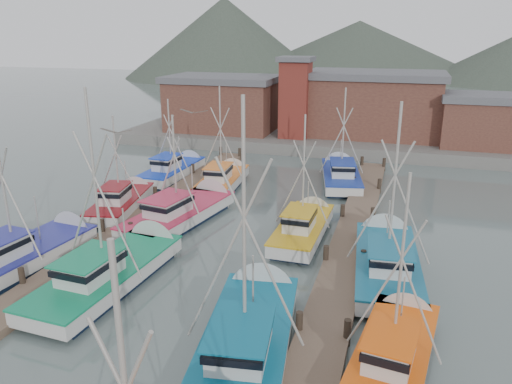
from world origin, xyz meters
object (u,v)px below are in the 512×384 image
(boat_4, at_px, (114,270))
(lookout_tower, at_px, (295,97))
(boat_8, at_px, (184,212))
(boat_12, at_px, (224,180))

(boat_4, bearing_deg, lookout_tower, 90.03)
(boat_4, relative_size, boat_8, 1.05)
(lookout_tower, height_order, boat_12, lookout_tower)
(boat_12, bearing_deg, lookout_tower, 77.32)
(lookout_tower, xyz_separation_m, boat_12, (-2.34, -16.08, -4.87))
(boat_4, xyz_separation_m, boat_8, (-0.21, 8.98, -0.01))
(lookout_tower, xyz_separation_m, boat_8, (-2.28, -23.98, -4.87))
(lookout_tower, bearing_deg, boat_12, -98.28)
(lookout_tower, relative_size, boat_8, 0.81)
(lookout_tower, xyz_separation_m, boat_4, (-2.07, -32.96, -4.86))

